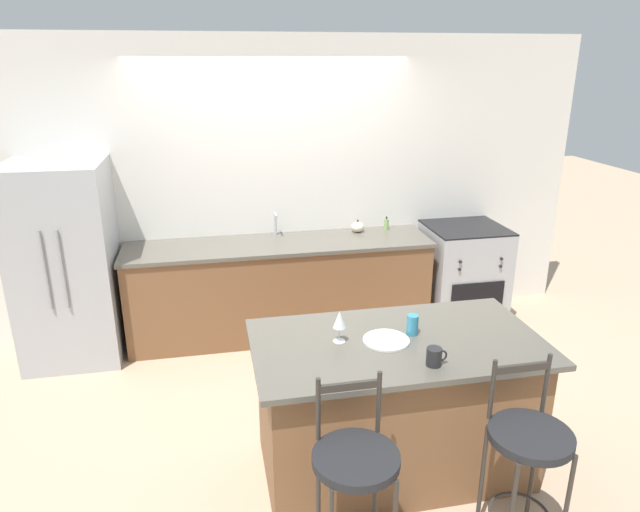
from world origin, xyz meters
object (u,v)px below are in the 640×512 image
coffee_mug (434,357)px  soap_bottle (386,224)px  bar_stool_far (527,454)px  oven_range (462,272)px  refrigerator (67,263)px  bar_stool_near (355,477)px  dinner_plate (386,340)px  pumpkin_decoration (358,227)px  wine_glass (339,320)px  tumbler_cup (412,325)px

coffee_mug → soap_bottle: 2.60m
bar_stool_far → soap_bottle: (0.19, 2.97, 0.35)m
oven_range → refrigerator: bearing=-179.4°
bar_stool_near → coffee_mug: 0.78m
bar_stool_near → coffee_mug: bar_stool_near is taller
refrigerator → coffee_mug: refrigerator is taller
refrigerator → bar_stool_near: bearing=-56.3°
refrigerator → oven_range: 3.65m
bar_stool_far → bar_stool_near: bearing=179.4°
dinner_plate → soap_bottle: size_ratio=2.13×
coffee_mug → pumpkin_decoration: pumpkin_decoration is taller
refrigerator → wine_glass: (1.91, -1.92, 0.19)m
oven_range → soap_bottle: bearing=163.5°
dinner_plate → wine_glass: (-0.27, 0.05, 0.13)m
wine_glass → coffee_mug: size_ratio=1.65×
bar_stool_far → tumbler_cup: (-0.34, 0.81, 0.37)m
dinner_plate → coffee_mug: coffee_mug is taller
bar_stool_near → dinner_plate: bar_stool_near is taller
bar_stool_far → tumbler_cup: bar_stool_far is taller
coffee_mug → tumbler_cup: (0.01, 0.37, 0.01)m
oven_range → bar_stool_near: (-1.83, -2.75, 0.12)m
oven_range → soap_bottle: 0.90m
bar_stool_near → dinner_plate: 0.89m
bar_stool_near → bar_stool_far: same height
pumpkin_decoration → dinner_plate: bearing=-100.7°
bar_stool_far → dinner_plate: size_ratio=3.87×
wine_glass → bar_stool_near: bearing=-97.6°
dinner_plate → tumbler_cup: (0.18, 0.06, 0.05)m
oven_range → dinner_plate: oven_range is taller
refrigerator → coffee_mug: 3.28m
refrigerator → tumbler_cup: size_ratio=13.56×
tumbler_cup → refrigerator: bearing=141.1°
bar_stool_near → dinner_plate: bearing=62.8°
refrigerator → dinner_plate: size_ratio=6.14×
dinner_plate → pumpkin_decoration: pumpkin_decoration is taller
pumpkin_decoration → tumbler_cup: bearing=-96.3°
oven_range → pumpkin_decoration: (-1.03, 0.20, 0.47)m
soap_bottle → bar_stool_far: bearing=-93.7°
bar_stool_near → wine_glass: wine_glass is taller
oven_range → tumbler_cup: 2.38m
refrigerator → bar_stool_far: (2.70, -2.72, -0.25)m
dinner_plate → coffee_mug: (0.17, -0.32, 0.04)m
soap_bottle → wine_glass: bearing=-114.4°
oven_range → soap_bottle: soap_bottle is taller
oven_range → wine_glass: (-1.72, -1.96, 0.57)m
oven_range → soap_bottle: size_ratio=7.29×
dinner_plate → refrigerator: bearing=138.0°
bar_stool_far → pumpkin_decoration: 2.97m
dinner_plate → wine_glass: 0.31m
oven_range → wine_glass: wine_glass is taller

